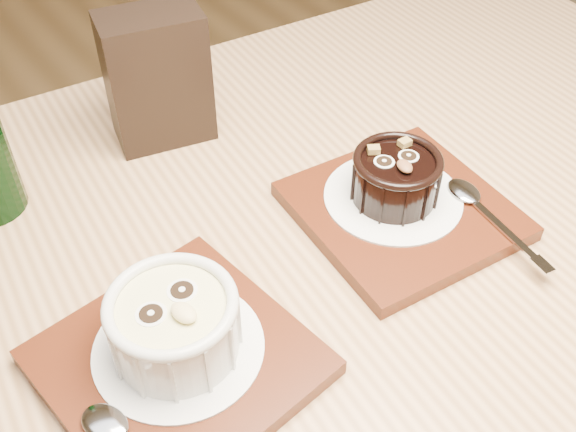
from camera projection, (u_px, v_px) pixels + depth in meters
name	position (u px, v px, depth m)	size (l,w,h in m)	color
table	(304.00, 341.00, 0.64)	(1.27, 0.91, 0.75)	#9A6C43
tray_left	(178.00, 362.00, 0.51)	(0.18, 0.18, 0.01)	#501E0D
doily_left	(179.00, 348.00, 0.51)	(0.13, 0.13, 0.00)	white
ramekin_white	(174.00, 322.00, 0.49)	(0.10, 0.10, 0.06)	silver
tray_right	(402.00, 211.00, 0.63)	(0.18, 0.18, 0.01)	#501E0D
doily_right	(393.00, 197.00, 0.63)	(0.13, 0.13, 0.00)	white
ramekin_dark	(396.00, 176.00, 0.61)	(0.08, 0.08, 0.05)	black
spoon_right	(488.00, 213.00, 0.61)	(0.03, 0.13, 0.01)	#B5B7BE
condiment_stand	(157.00, 78.00, 0.68)	(0.10, 0.06, 0.14)	black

